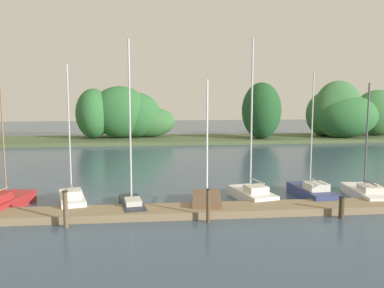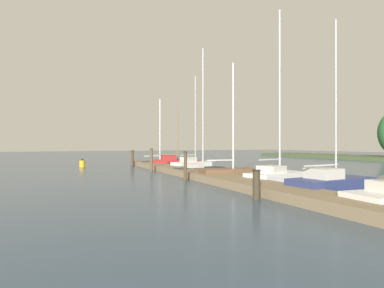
{
  "view_description": "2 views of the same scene",
  "coord_description": "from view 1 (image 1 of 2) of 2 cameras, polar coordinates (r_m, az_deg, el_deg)",
  "views": [
    {
      "loc": [
        -2.39,
        -5.42,
        5.7
      ],
      "look_at": [
        -0.24,
        14.67,
        3.19
      ],
      "focal_mm": 38.77,
      "sensor_mm": 36.0,
      "label": 1
    },
    {
      "loc": [
        15.08,
        5.81,
        1.87
      ],
      "look_at": [
        -4.63,
        14.63,
        1.92
      ],
      "focal_mm": 28.97,
      "sensor_mm": 36.0,
      "label": 2
    }
  ],
  "objects": [
    {
      "name": "mooring_piling_3",
      "position": [
        20.28,
        19.88,
        -8.17
      ],
      "size": [
        0.29,
        0.29,
        1.01
      ],
      "color": "#3D3323",
      "rests_on": "ground"
    },
    {
      "name": "sailboat_4",
      "position": [
        21.03,
        2.06,
        -7.69
      ],
      "size": [
        1.8,
        3.51,
        6.35
      ],
      "rotation": [
        0.0,
        0.0,
        1.43
      ],
      "color": "brown",
      "rests_on": "ground"
    },
    {
      "name": "sailboat_1",
      "position": [
        22.45,
        -24.38,
        -7.28
      ],
      "size": [
        2.26,
        4.27,
        6.08
      ],
      "rotation": [
        0.0,
        0.0,
        1.33
      ],
      "color": "maroon",
      "rests_on": "ground"
    },
    {
      "name": "sailboat_2",
      "position": [
        21.92,
        -16.2,
        -7.21
      ],
      "size": [
        1.89,
        3.65,
        7.1
      ],
      "rotation": [
        0.0,
        0.0,
        1.81
      ],
      "color": "white",
      "rests_on": "ground"
    },
    {
      "name": "sailboat_5",
      "position": [
        22.49,
        8.19,
        -6.56
      ],
      "size": [
        2.09,
        3.63,
        8.46
      ],
      "rotation": [
        0.0,
        0.0,
        1.8
      ],
      "color": "white",
      "rests_on": "ground"
    },
    {
      "name": "sailboat_6",
      "position": [
        23.48,
        16.08,
        -6.3
      ],
      "size": [
        1.67,
        3.93,
        6.77
      ],
      "rotation": [
        0.0,
        0.0,
        1.65
      ],
      "color": "navy",
      "rests_on": "ground"
    },
    {
      "name": "sailboat_3",
      "position": [
        20.77,
        -8.29,
        -7.76
      ],
      "size": [
        1.51,
        3.74,
        8.23
      ],
      "rotation": [
        0.0,
        0.0,
        1.73
      ],
      "color": "#232833",
      "rests_on": "ground"
    },
    {
      "name": "mooring_piling_1",
      "position": [
        18.49,
        -17.0,
        -8.59
      ],
      "size": [
        0.23,
        0.23,
        1.59
      ],
      "color": "brown",
      "rests_on": "ground"
    },
    {
      "name": "far_shore",
      "position": [
        49.41,
        5.28,
        3.73
      ],
      "size": [
        59.22,
        8.37,
        7.1
      ],
      "color": "#4C5B38",
      "rests_on": "ground"
    },
    {
      "name": "sailboat_7",
      "position": [
        24.52,
        22.75,
        -6.09
      ],
      "size": [
        1.67,
        4.17,
        6.22
      ],
      "rotation": [
        0.0,
        0.0,
        1.5
      ],
      "color": "white",
      "rests_on": "ground"
    },
    {
      "name": "mooring_piling_2",
      "position": [
        18.38,
        2.24,
        -8.49
      ],
      "size": [
        0.19,
        0.19,
        1.52
      ],
      "color": "#4C3D28",
      "rests_on": "ground"
    },
    {
      "name": "dock_pier",
      "position": [
        19.76,
        1.1,
        -9.15
      ],
      "size": [
        27.31,
        1.8,
        0.35
      ],
      "color": "#847051",
      "rests_on": "ground"
    }
  ]
}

